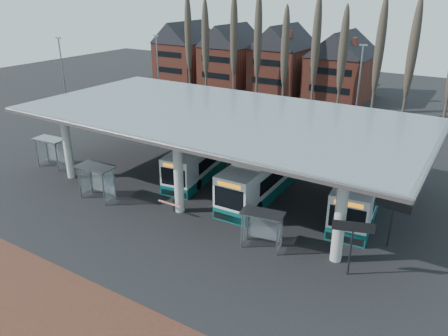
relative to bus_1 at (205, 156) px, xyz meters
The scene contains 17 objects.
ground 10.26m from the bus_1, 74.73° to the right, with size 140.00×140.00×0.00m, color black.
brick_strip 22.01m from the bus_1, 83.01° to the right, with size 70.00×10.00×0.03m, color #542E21.
station_canopy 5.27m from the bus_1, 33.87° to the right, with size 32.00×16.00×6.34m.
poplar_row 24.46m from the bus_1, 83.43° to the left, with size 45.10×1.10×14.50m.
townhouse_row 36.89m from the bus_1, 110.92° to the left, with size 36.80×10.30×12.25m.
lamp_post_a 19.96m from the bus_1, 141.47° to the left, with size 0.80×0.16×10.17m.
lamp_post_b 18.78m from the bus_1, 61.85° to the left, with size 0.80×0.16×10.17m.
lamp_post_d 24.01m from the bus_1, 169.78° to the left, with size 0.80×0.16×10.17m.
bus_1 is the anchor object (origin of this frame).
bus_2 6.55m from the bus_1, ahead, with size 3.01×12.48×3.45m.
bus_3 13.94m from the bus_1, ahead, with size 3.92×12.52×3.42m.
shelter_0 14.27m from the bus_1, 153.31° to the right, with size 3.08×1.73×2.76m.
shelter_1 9.83m from the bus_1, 114.66° to the right, with size 3.05×1.62×2.78m.
shelter_2 13.09m from the bus_1, 39.44° to the right, with size 2.89×1.78×2.51m.
info_sign_0 17.89m from the bus_1, 27.92° to the right, with size 2.26×0.88×3.48m.
info_sign_1 17.54m from the bus_1, 13.32° to the right, with size 2.15×0.36×3.20m.
barrier 8.34m from the bus_1, 73.65° to the right, with size 2.03×0.55×1.01m.
Camera 1 is at (18.17, -20.40, 15.57)m, focal length 35.00 mm.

